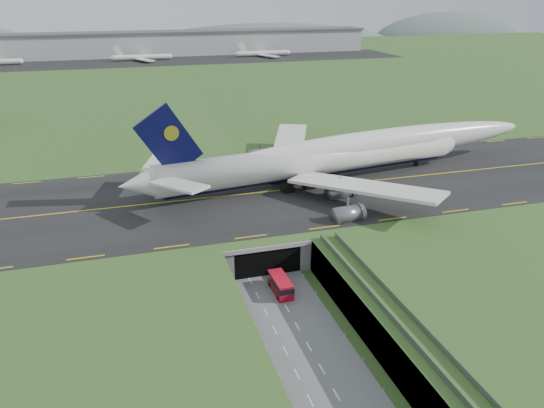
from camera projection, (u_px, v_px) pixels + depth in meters
name	position (u px, v px, depth m)	size (l,w,h in m)	color
ground	(281.00, 300.00, 86.45)	(900.00, 900.00, 0.00)	#315C25
airfield_deck	(282.00, 284.00, 85.32)	(800.00, 800.00, 6.00)	gray
trench_road	(296.00, 325.00, 79.75)	(12.00, 75.00, 0.20)	slate
taxiway	(236.00, 195.00, 113.49)	(800.00, 44.00, 0.18)	black
tunnel_portal	(255.00, 239.00, 100.05)	(17.00, 22.30, 6.00)	gray
guideway	(404.00, 328.00, 70.34)	(3.00, 53.00, 7.05)	#A8A8A3
jumbo_jet	(343.00, 154.00, 121.67)	(104.41, 64.87, 21.66)	silver
shuttle_tram	(281.00, 285.00, 87.87)	(2.72, 6.76, 2.76)	#B60C1E
cargo_terminal	(145.00, 44.00, 347.31)	(320.00, 67.00, 15.60)	#B2B2B2
distant_hills	(209.00, 49.00, 487.00)	(700.00, 91.00, 60.00)	slate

